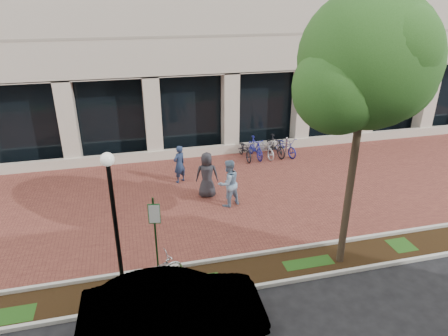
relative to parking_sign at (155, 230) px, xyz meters
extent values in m
plane|color=black|center=(2.77, 4.86, -1.70)|extent=(120.00, 120.00, 0.00)
cube|color=brown|center=(2.77, 4.86, -1.70)|extent=(40.00, 9.00, 0.01)
cube|color=black|center=(2.77, -0.39, -1.70)|extent=(40.00, 1.50, 0.01)
cube|color=beige|center=(2.77, 0.36, -1.64)|extent=(40.00, 0.12, 0.12)
cube|color=beige|center=(2.77, -1.14, -1.64)|extent=(40.00, 0.12, 0.12)
cube|color=black|center=(2.77, 10.46, 0.40)|extent=(40.00, 0.15, 4.20)
cube|color=#C0B4A3|center=(2.77, 9.36, -1.45)|extent=(40.00, 0.25, 0.50)
cube|color=#C0B4A3|center=(2.77, 9.76, 0.40)|extent=(0.80, 0.80, 4.20)
cube|color=#153B18|center=(0.00, 0.01, -0.35)|extent=(0.05, 0.05, 2.71)
cube|color=#175C26|center=(0.00, -0.02, 0.52)|extent=(0.34, 0.02, 0.62)
cube|color=silver|center=(0.00, -0.03, 0.52)|extent=(0.30, 0.01, 0.56)
cylinder|color=black|center=(-1.05, -0.13, -1.55)|extent=(0.28, 0.28, 0.30)
cylinder|color=black|center=(-1.05, -0.13, 0.23)|extent=(0.12, 0.12, 3.86)
sphere|color=silver|center=(-1.05, -0.13, 2.30)|extent=(0.36, 0.36, 0.36)
cylinder|color=#4A3C2A|center=(5.68, -0.53, 0.52)|extent=(0.22, 0.22, 4.45)
sphere|color=#1E4917|center=(5.68, -0.53, 4.55)|extent=(3.61, 3.61, 3.61)
sphere|color=#1E4917|center=(6.67, -0.17, 4.01)|extent=(2.53, 2.53, 2.53)
sphere|color=#1E4917|center=(4.77, -0.80, 3.92)|extent=(2.35, 2.35, 2.35)
imported|color=silver|center=(-0.17, -0.30, -1.22)|extent=(1.93, 1.15, 0.96)
imported|color=#1F2E4D|center=(1.58, 6.49, -0.84)|extent=(0.76, 0.69, 1.73)
imported|color=#7B9AB8|center=(3.15, 3.87, -0.73)|extent=(1.15, 1.03, 1.94)
imported|color=#27262B|center=(2.49, 4.84, -0.73)|extent=(1.05, 0.79, 1.94)
cylinder|color=silver|center=(7.44, 8.34, -1.24)|extent=(0.11, 0.11, 0.92)
sphere|color=silver|center=(7.44, 8.34, -0.73)|extent=(0.12, 0.12, 0.12)
imported|color=black|center=(5.22, 8.45, -1.21)|extent=(0.74, 1.91, 0.99)
imported|color=#21249A|center=(5.77, 8.45, -1.15)|extent=(0.69, 1.87, 1.10)
imported|color=silver|center=(6.32, 8.45, -1.21)|extent=(0.93, 1.96, 0.99)
imported|color=black|center=(6.87, 8.45, -1.15)|extent=(0.87, 1.89, 1.10)
imported|color=navy|center=(7.42, 8.45, -1.21)|extent=(1.11, 1.98, 0.99)
cylinder|color=silver|center=(6.32, 8.45, -1.30)|extent=(0.04, 0.04, 0.80)
imported|color=#A8A7AC|center=(0.20, -2.18, -0.96)|extent=(4.53, 1.72, 1.48)
camera|label=1|loc=(-0.44, -9.81, 6.11)|focal=32.00mm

